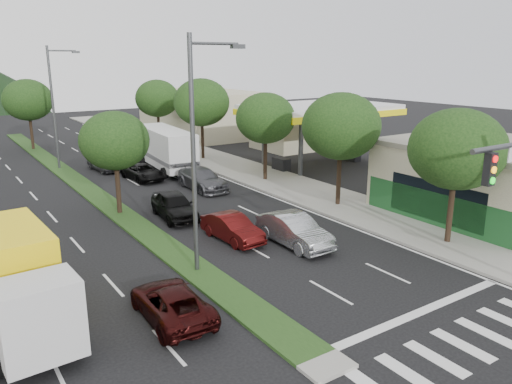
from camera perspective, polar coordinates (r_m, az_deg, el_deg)
ground at (r=16.38m, az=6.95°, el=-18.57°), size 160.00×160.00×0.00m
sidewalk_right at (r=42.25m, az=-2.28°, el=2.82°), size 5.00×90.00×0.15m
median at (r=40.27m, az=-19.94°, el=1.27°), size 1.60×56.00×0.12m
storefront_right at (r=32.34m, az=24.64°, el=1.11°), size 9.00×10.00×4.00m
gas_canopy at (r=42.95m, az=7.31°, el=9.09°), size 12.20×8.20×5.25m
bldg_right_far at (r=61.60m, az=-6.09°, el=9.00°), size 10.00×16.00×5.20m
tree_r_a at (r=25.77m, az=21.98°, el=4.55°), size 4.60×4.60×6.63m
tree_r_b at (r=30.87m, az=9.69°, el=7.41°), size 4.80×4.80×6.94m
tree_r_c at (r=37.07m, az=1.09°, el=8.43°), size 4.40×4.40×6.48m
tree_r_d at (r=45.55m, az=-6.24°, el=10.13°), size 5.00×5.00×7.17m
tree_r_e at (r=54.59m, az=-11.22°, el=10.44°), size 4.60×4.60×6.71m
tree_med_near at (r=29.97m, az=-15.86°, el=5.65°), size 4.00×4.00×6.02m
tree_med_far at (r=55.09m, az=-24.63°, el=9.54°), size 4.80×4.80×6.94m
streetlight_near at (r=20.72m, az=-6.71°, el=5.35°), size 2.60×0.25×10.00m
streetlight_mid at (r=44.31m, az=-21.96°, el=9.53°), size 2.60×0.25×10.00m
sedan_silver at (r=24.90m, az=4.38°, el=-4.38°), size 1.65×4.67×1.54m
suv_maroon at (r=18.47m, az=-9.65°, el=-12.33°), size 2.21×4.46×1.22m
car_queue_a at (r=29.32m, az=-9.31°, el=-1.52°), size 2.29×4.68×1.54m
car_queue_b at (r=35.57m, az=-6.14°, el=1.49°), size 2.09×5.10×1.48m
car_queue_c at (r=25.51m, az=-2.74°, el=-4.11°), size 1.66×4.12×1.33m
car_queue_d at (r=39.06m, az=-12.80°, el=2.23°), size 2.37×4.49×1.21m
car_queue_e at (r=43.24m, az=-16.97°, el=3.30°), size 2.08×4.29×1.41m
car_queue_f at (r=50.23m, az=-12.74°, el=5.15°), size 2.34×4.96×1.40m
box_truck at (r=19.05m, az=-25.71°, el=-9.49°), size 2.97×7.02×3.40m
motorhome at (r=42.24m, az=-10.29°, el=4.97°), size 3.47×9.00×3.38m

